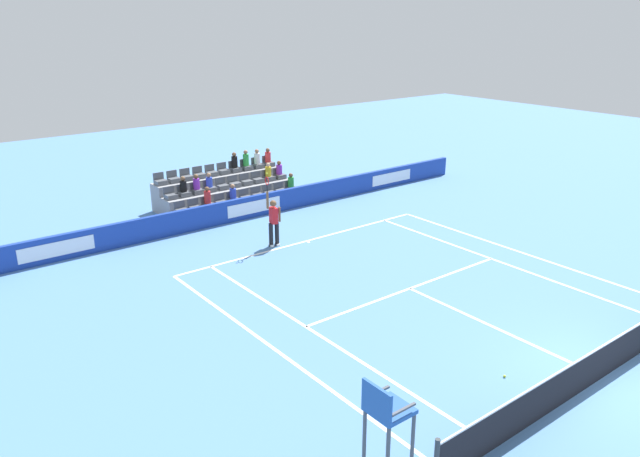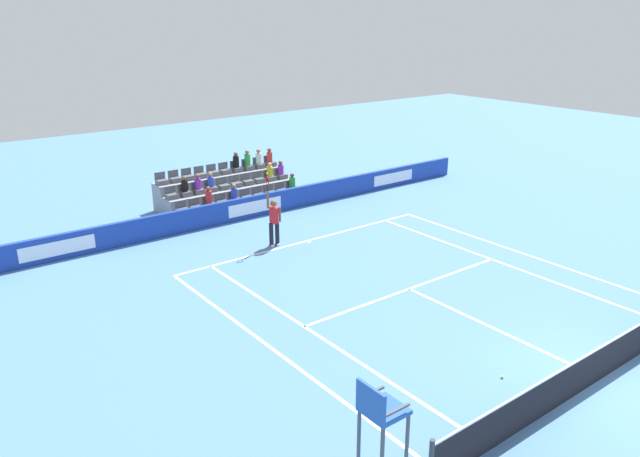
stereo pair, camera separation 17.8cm
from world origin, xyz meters
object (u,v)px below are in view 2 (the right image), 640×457
object	(u,v)px
tennis_net	(604,361)
tennis_player	(274,221)
loose_tennis_ball	(502,377)
umpire_chair	(380,422)

from	to	relation	value
tennis_net	tennis_player	xyz separation A→B (m)	(1.26, -12.24, 0.50)
tennis_net	loose_tennis_ball	bearing A→B (deg)	-37.59
tennis_net	tennis_player	size ratio (longest dim) A/B	4.19
loose_tennis_ball	umpire_chair	bearing A→B (deg)	10.98
tennis_net	tennis_player	bearing A→B (deg)	-84.14
tennis_net	loose_tennis_ball	xyz separation A→B (m)	(1.87, -1.44, -0.46)
tennis_player	tennis_net	bearing A→B (deg)	95.86
tennis_net	umpire_chair	bearing A→B (deg)	-4.15
tennis_net	umpire_chair	xyz separation A→B (m)	(6.76, -0.49, 1.03)
umpire_chair	tennis_player	bearing A→B (deg)	-115.10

